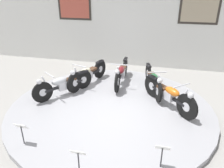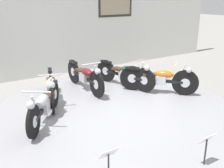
{
  "view_description": "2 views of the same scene",
  "coord_description": "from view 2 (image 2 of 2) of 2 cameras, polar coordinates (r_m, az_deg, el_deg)",
  "views": [
    {
      "loc": [
        1.21,
        -5.04,
        3.15
      ],
      "look_at": [
        -0.01,
        0.18,
        0.69
      ],
      "focal_mm": 35.0,
      "sensor_mm": 36.0,
      "label": 1
    },
    {
      "loc": [
        -2.94,
        -4.45,
        2.51
      ],
      "look_at": [
        -0.07,
        0.06,
        0.71
      ],
      "focal_mm": 42.0,
      "sensor_mm": 36.0,
      "label": 2
    }
  ],
  "objects": [
    {
      "name": "motorcycle_orange",
      "position": [
        6.79,
        10.35,
        1.25
      ],
      "size": [
        1.36,
        1.55,
        0.8
      ],
      "color": "black",
      "rests_on": "display_platform"
    },
    {
      "name": "display_platform",
      "position": [
        5.86,
        0.9,
        -6.06
      ],
      "size": [
        5.47,
        5.47,
        0.13
      ],
      "primitive_type": "cylinder",
      "color": "#99999E",
      "rests_on": "ground_plane"
    },
    {
      "name": "ground_plane",
      "position": [
        5.89,
        0.89,
        -6.62
      ],
      "size": [
        60.0,
        60.0,
        0.0
      ],
      "primitive_type": "plane",
      "color": "gray"
    },
    {
      "name": "motorcycle_maroon",
      "position": [
        6.92,
        -5.92,
        1.84
      ],
      "size": [
        0.54,
        2.02,
        0.81
      ],
      "color": "black",
      "rests_on": "display_platform"
    },
    {
      "name": "back_wall",
      "position": [
        8.78,
        -13.37,
        15.38
      ],
      "size": [
        14.0,
        0.22,
        4.18
      ],
      "color": "silver",
      "rests_on": "ground_plane"
    },
    {
      "name": "motorcycle_green",
      "position": [
        7.15,
        2.92,
        2.36
      ],
      "size": [
        0.69,
        1.93,
        0.8
      ],
      "color": "black",
      "rests_on": "display_platform"
    },
    {
      "name": "motorcycle_silver",
      "position": [
        5.33,
        -14.57,
        -4.23
      ],
      "size": [
        1.18,
        1.62,
        0.78
      ],
      "color": "black",
      "rests_on": "display_platform"
    },
    {
      "name": "info_placard_front_left",
      "position": [
        3.57,
        -0.77,
        -15.75
      ],
      "size": [
        0.26,
        0.11,
        0.51
      ],
      "color": "#333338",
      "rests_on": "display_platform"
    },
    {
      "name": "info_placard_front_centre",
      "position": [
        4.11,
        19.91,
        -11.95
      ],
      "size": [
        0.26,
        0.11,
        0.51
      ],
      "color": "#333338",
      "rests_on": "display_platform"
    },
    {
      "name": "motorcycle_cream",
      "position": [
        6.23,
        -13.08,
        -0.59
      ],
      "size": [
        0.73,
        1.91,
        0.8
      ],
      "color": "black",
      "rests_on": "display_platform"
    }
  ]
}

